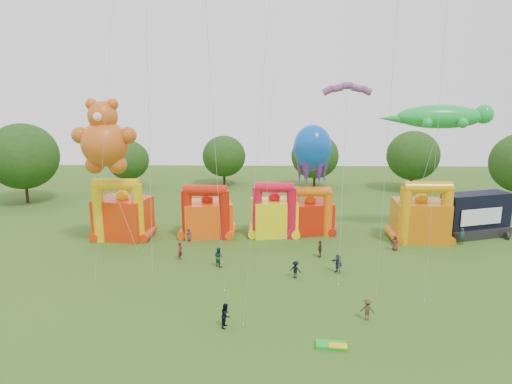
{
  "coord_description": "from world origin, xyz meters",
  "views": [
    {
      "loc": [
        -0.39,
        -24.14,
        16.34
      ],
      "look_at": [
        -1.45,
        18.0,
        7.2
      ],
      "focal_mm": 32.0,
      "sensor_mm": 36.0,
      "label": 1
    }
  ],
  "objects_px": {
    "bouncy_castle_2": "(274,215)",
    "gecko_kite": "(429,156)",
    "bouncy_castle_0": "(122,215)",
    "stage_trailer": "(475,215)",
    "spectator_4": "(320,249)",
    "teddy_bear_kite": "(106,148)",
    "spectator_0": "(189,235)",
    "octopus_kite": "(308,170)"
  },
  "relations": [
    {
      "from": "bouncy_castle_2",
      "to": "gecko_kite",
      "type": "height_order",
      "value": "gecko_kite"
    },
    {
      "from": "bouncy_castle_0",
      "to": "stage_trailer",
      "type": "bearing_deg",
      "value": 2.57
    },
    {
      "from": "bouncy_castle_2",
      "to": "spectator_4",
      "type": "relative_size",
      "value": 3.66
    },
    {
      "from": "spectator_4",
      "to": "bouncy_castle_0",
      "type": "bearing_deg",
      "value": -85.54
    },
    {
      "from": "teddy_bear_kite",
      "to": "spectator_0",
      "type": "relative_size",
      "value": 10.39
    },
    {
      "from": "bouncy_castle_0",
      "to": "spectator_0",
      "type": "distance_m",
      "value": 8.05
    },
    {
      "from": "stage_trailer",
      "to": "spectator_4",
      "type": "height_order",
      "value": "stage_trailer"
    },
    {
      "from": "teddy_bear_kite",
      "to": "gecko_kite",
      "type": "height_order",
      "value": "teddy_bear_kite"
    },
    {
      "from": "teddy_bear_kite",
      "to": "gecko_kite",
      "type": "xyz_separation_m",
      "value": [
        34.93,
        4.84,
        -1.45
      ]
    },
    {
      "from": "bouncy_castle_0",
      "to": "gecko_kite",
      "type": "height_order",
      "value": "gecko_kite"
    },
    {
      "from": "bouncy_castle_2",
      "to": "gecko_kite",
      "type": "xyz_separation_m",
      "value": [
        17.43,
        0.04,
        6.9
      ]
    },
    {
      "from": "teddy_bear_kite",
      "to": "spectator_0",
      "type": "distance_m",
      "value": 12.95
    },
    {
      "from": "spectator_0",
      "to": "gecko_kite",
      "type": "bearing_deg",
      "value": 18.14
    },
    {
      "from": "teddy_bear_kite",
      "to": "bouncy_castle_2",
      "type": "bearing_deg",
      "value": 15.36
    },
    {
      "from": "teddy_bear_kite",
      "to": "octopus_kite",
      "type": "relative_size",
      "value": 1.23
    },
    {
      "from": "bouncy_castle_0",
      "to": "teddy_bear_kite",
      "type": "distance_m",
      "value": 8.77
    },
    {
      "from": "bouncy_castle_0",
      "to": "spectator_4",
      "type": "height_order",
      "value": "bouncy_castle_0"
    },
    {
      "from": "octopus_kite",
      "to": "gecko_kite",
      "type": "bearing_deg",
      "value": 0.7
    },
    {
      "from": "stage_trailer",
      "to": "spectator_4",
      "type": "relative_size",
      "value": 4.78
    },
    {
      "from": "spectator_0",
      "to": "spectator_4",
      "type": "xyz_separation_m",
      "value": [
        14.23,
        -4.73,
        0.12
      ]
    },
    {
      "from": "bouncy_castle_0",
      "to": "octopus_kite",
      "type": "bearing_deg",
      "value": 3.63
    },
    {
      "from": "octopus_kite",
      "to": "spectator_0",
      "type": "bearing_deg",
      "value": -169.7
    },
    {
      "from": "gecko_kite",
      "to": "bouncy_castle_0",
      "type": "bearing_deg",
      "value": -177.52
    },
    {
      "from": "bouncy_castle_2",
      "to": "gecko_kite",
      "type": "relative_size",
      "value": 0.43
    },
    {
      "from": "octopus_kite",
      "to": "spectator_4",
      "type": "height_order",
      "value": "octopus_kite"
    },
    {
      "from": "spectator_0",
      "to": "spectator_4",
      "type": "relative_size",
      "value": 0.86
    },
    {
      "from": "bouncy_castle_2",
      "to": "spectator_4",
      "type": "height_order",
      "value": "bouncy_castle_2"
    },
    {
      "from": "stage_trailer",
      "to": "bouncy_castle_2",
      "type": "bearing_deg",
      "value": -179.13
    },
    {
      "from": "spectator_4",
      "to": "octopus_kite",
      "type": "bearing_deg",
      "value": -154.6
    },
    {
      "from": "bouncy_castle_0",
      "to": "spectator_4",
      "type": "relative_size",
      "value": 4.05
    },
    {
      "from": "bouncy_castle_0",
      "to": "spectator_4",
      "type": "bearing_deg",
      "value": -14.88
    },
    {
      "from": "bouncy_castle_0",
      "to": "spectator_0",
      "type": "xyz_separation_m",
      "value": [
        7.73,
        -1.1,
        -1.96
      ]
    },
    {
      "from": "teddy_bear_kite",
      "to": "octopus_kite",
      "type": "height_order",
      "value": "teddy_bear_kite"
    },
    {
      "from": "stage_trailer",
      "to": "spectator_0",
      "type": "distance_m",
      "value": 33.25
    },
    {
      "from": "teddy_bear_kite",
      "to": "spectator_0",
      "type": "bearing_deg",
      "value": 15.86
    },
    {
      "from": "bouncy_castle_0",
      "to": "teddy_bear_kite",
      "type": "xyz_separation_m",
      "value": [
        -0.12,
        -3.33,
        8.11
      ]
    },
    {
      "from": "stage_trailer",
      "to": "octopus_kite",
      "type": "relative_size",
      "value": 0.65
    },
    {
      "from": "bouncy_castle_2",
      "to": "spectator_0",
      "type": "height_order",
      "value": "bouncy_castle_2"
    },
    {
      "from": "spectator_4",
      "to": "stage_trailer",
      "type": "bearing_deg",
      "value": 131.47
    },
    {
      "from": "bouncy_castle_2",
      "to": "spectator_4",
      "type": "xyz_separation_m",
      "value": [
        4.58,
        -7.31,
        -1.59
      ]
    },
    {
      "from": "gecko_kite",
      "to": "stage_trailer",
      "type": "bearing_deg",
      "value": 3.06
    },
    {
      "from": "bouncy_castle_0",
      "to": "gecko_kite",
      "type": "xyz_separation_m",
      "value": [
        34.81,
        1.51,
        6.65
      ]
    }
  ]
}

